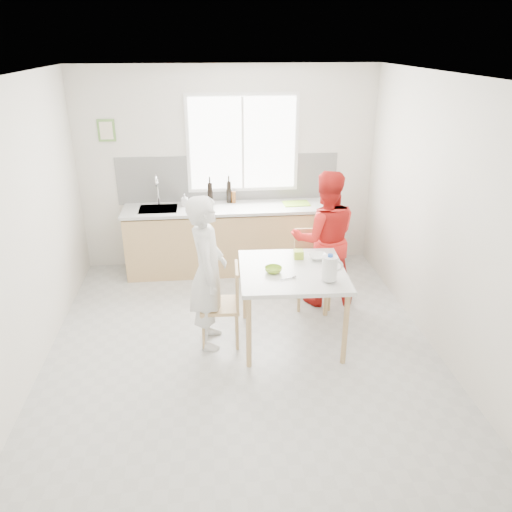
{
  "coord_description": "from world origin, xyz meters",
  "views": [
    {
      "loc": [
        -0.31,
        -4.42,
        3.0
      ],
      "look_at": [
        0.17,
        0.2,
        0.95
      ],
      "focal_mm": 35.0,
      "sensor_mm": 36.0,
      "label": 1
    }
  ],
  "objects_px": {
    "chair_far": "(312,264)",
    "bowl_white": "(317,257)",
    "dining_table": "(292,277)",
    "wine_bottle_a": "(210,194)",
    "milk_jug": "(330,268)",
    "wine_bottle_b": "(229,192)",
    "bowl_green": "(273,270)",
    "chair_left": "(226,301)",
    "person_red": "(324,239)",
    "person_white": "(208,273)"
  },
  "relations": [
    {
      "from": "dining_table",
      "to": "chair_left",
      "type": "relative_size",
      "value": 1.28
    },
    {
      "from": "milk_jug",
      "to": "wine_bottle_b",
      "type": "xyz_separation_m",
      "value": [
        -0.85,
        2.31,
        0.1
      ]
    },
    {
      "from": "wine_bottle_b",
      "to": "chair_far",
      "type": "bearing_deg",
      "value": -52.78
    },
    {
      "from": "person_red",
      "to": "bowl_white",
      "type": "xyz_separation_m",
      "value": [
        -0.21,
        -0.57,
        0.03
      ]
    },
    {
      "from": "dining_table",
      "to": "milk_jug",
      "type": "distance_m",
      "value": 0.48
    },
    {
      "from": "bowl_green",
      "to": "wine_bottle_b",
      "type": "bearing_deg",
      "value": 99.21
    },
    {
      "from": "person_red",
      "to": "chair_left",
      "type": "bearing_deg",
      "value": 35.42
    },
    {
      "from": "bowl_green",
      "to": "person_red",
      "type": "bearing_deg",
      "value": 49.73
    },
    {
      "from": "dining_table",
      "to": "bowl_green",
      "type": "xyz_separation_m",
      "value": [
        -0.2,
        -0.04,
        0.11
      ]
    },
    {
      "from": "bowl_green",
      "to": "wine_bottle_a",
      "type": "height_order",
      "value": "wine_bottle_a"
    },
    {
      "from": "person_white",
      "to": "milk_jug",
      "type": "relative_size",
      "value": 6.16
    },
    {
      "from": "bowl_green",
      "to": "wine_bottle_a",
      "type": "xyz_separation_m",
      "value": [
        -0.59,
        1.95,
        0.23
      ]
    },
    {
      "from": "dining_table",
      "to": "bowl_white",
      "type": "relative_size",
      "value": 5.68
    },
    {
      "from": "bowl_green",
      "to": "milk_jug",
      "type": "relative_size",
      "value": 0.66
    },
    {
      "from": "dining_table",
      "to": "person_white",
      "type": "bearing_deg",
      "value": 177.58
    },
    {
      "from": "chair_left",
      "to": "person_red",
      "type": "relative_size",
      "value": 0.53
    },
    {
      "from": "person_white",
      "to": "wine_bottle_b",
      "type": "distance_m",
      "value": 2.02
    },
    {
      "from": "chair_left",
      "to": "person_red",
      "type": "height_order",
      "value": "person_red"
    },
    {
      "from": "dining_table",
      "to": "chair_left",
      "type": "distance_m",
      "value": 0.73
    },
    {
      "from": "wine_bottle_b",
      "to": "chair_left",
      "type": "bearing_deg",
      "value": -94.27
    },
    {
      "from": "dining_table",
      "to": "wine_bottle_b",
      "type": "distance_m",
      "value": 2.11
    },
    {
      "from": "chair_left",
      "to": "bowl_white",
      "type": "xyz_separation_m",
      "value": [
        0.99,
        0.21,
        0.37
      ]
    },
    {
      "from": "dining_table",
      "to": "person_white",
      "type": "relative_size",
      "value": 0.69
    },
    {
      "from": "person_white",
      "to": "person_red",
      "type": "relative_size",
      "value": 0.99
    },
    {
      "from": "dining_table",
      "to": "wine_bottle_b",
      "type": "height_order",
      "value": "wine_bottle_b"
    },
    {
      "from": "chair_left",
      "to": "person_red",
      "type": "distance_m",
      "value": 1.47
    },
    {
      "from": "person_red",
      "to": "wine_bottle_a",
      "type": "relative_size",
      "value": 5.11
    },
    {
      "from": "dining_table",
      "to": "wine_bottle_a",
      "type": "bearing_deg",
      "value": 112.54
    },
    {
      "from": "bowl_green",
      "to": "milk_jug",
      "type": "height_order",
      "value": "milk_jug"
    },
    {
      "from": "bowl_white",
      "to": "wine_bottle_a",
      "type": "bearing_deg",
      "value": 123.4
    },
    {
      "from": "wine_bottle_a",
      "to": "person_white",
      "type": "bearing_deg",
      "value": -92.1
    },
    {
      "from": "chair_left",
      "to": "milk_jug",
      "type": "relative_size",
      "value": 3.29
    },
    {
      "from": "wine_bottle_b",
      "to": "milk_jug",
      "type": "bearing_deg",
      "value": -69.84
    },
    {
      "from": "bowl_white",
      "to": "bowl_green",
      "type": "bearing_deg",
      "value": -151.46
    },
    {
      "from": "chair_left",
      "to": "bowl_green",
      "type": "relative_size",
      "value": 4.96
    },
    {
      "from": "person_white",
      "to": "bowl_green",
      "type": "xyz_separation_m",
      "value": [
        0.66,
        -0.08,
        0.04
      ]
    },
    {
      "from": "chair_left",
      "to": "dining_table",
      "type": "bearing_deg",
      "value": 90.0
    },
    {
      "from": "milk_jug",
      "to": "wine_bottle_b",
      "type": "bearing_deg",
      "value": 112.58
    },
    {
      "from": "milk_jug",
      "to": "chair_far",
      "type": "bearing_deg",
      "value": 88.65
    },
    {
      "from": "person_white",
      "to": "person_red",
      "type": "bearing_deg",
      "value": -58.3
    },
    {
      "from": "bowl_green",
      "to": "milk_jug",
      "type": "distance_m",
      "value": 0.58
    },
    {
      "from": "bowl_green",
      "to": "bowl_white",
      "type": "bearing_deg",
      "value": 28.54
    },
    {
      "from": "person_red",
      "to": "person_white",
      "type": "bearing_deg",
      "value": 31.7
    },
    {
      "from": "milk_jug",
      "to": "wine_bottle_a",
      "type": "height_order",
      "value": "wine_bottle_a"
    },
    {
      "from": "person_red",
      "to": "wine_bottle_a",
      "type": "bearing_deg",
      "value": -37.51
    },
    {
      "from": "dining_table",
      "to": "bowl_green",
      "type": "bearing_deg",
      "value": -168.38
    },
    {
      "from": "chair_far",
      "to": "bowl_white",
      "type": "height_order",
      "value": "chair_far"
    },
    {
      "from": "person_white",
      "to": "bowl_green",
      "type": "bearing_deg",
      "value": -94.32
    },
    {
      "from": "chair_far",
      "to": "bowl_white",
      "type": "relative_size",
      "value": 4.65
    },
    {
      "from": "person_white",
      "to": "wine_bottle_b",
      "type": "relative_size",
      "value": 5.42
    }
  ]
}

